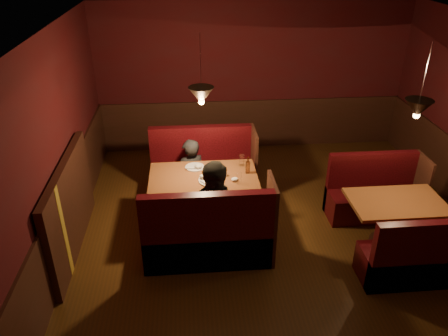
{
  "coord_description": "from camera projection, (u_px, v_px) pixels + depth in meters",
  "views": [
    {
      "loc": [
        -1.27,
        -4.7,
        3.92
      ],
      "look_at": [
        -0.79,
        0.8,
        0.95
      ],
      "focal_mm": 35.0,
      "sensor_mm": 36.0,
      "label": 1
    }
  ],
  "objects": [
    {
      "name": "room",
      "position": [
        269.0,
        187.0,
        5.6
      ],
      "size": [
        6.02,
        7.02,
        2.92
      ],
      "color": "#533516",
      "rests_on": "ground"
    },
    {
      "name": "second_table",
      "position": [
        395.0,
        212.0,
        6.01
      ],
      "size": [
        1.28,
        0.82,
        0.72
      ],
      "color": "brown",
      "rests_on": "ground"
    },
    {
      "name": "diner_a",
      "position": [
        190.0,
        161.0,
        6.94
      ],
      "size": [
        0.63,
        0.53,
        1.45
      ],
      "primitive_type": "imported",
      "rotation": [
        0.0,
        0.0,
        3.56
      ],
      "color": "black",
      "rests_on": "ground"
    },
    {
      "name": "diner_b",
      "position": [
        218.0,
        198.0,
        5.73
      ],
      "size": [
        0.92,
        0.76,
        1.71
      ],
      "primitive_type": "imported",
      "rotation": [
        0.0,
        0.0,
        0.14
      ],
      "color": "black",
      "rests_on": "ground"
    },
    {
      "name": "second_bench_near",
      "position": [
        420.0,
        261.0,
        5.44
      ],
      "size": [
        1.41,
        0.53,
        1.01
      ],
      "color": "black",
      "rests_on": "ground"
    },
    {
      "name": "main_table",
      "position": [
        205.0,
        187.0,
        6.39
      ],
      "size": [
        1.56,
        0.95,
        1.09
      ],
      "color": "brown",
      "rests_on": "ground"
    },
    {
      "name": "main_bench_near",
      "position": [
        210.0,
        239.0,
        5.74
      ],
      "size": [
        1.72,
        0.61,
        1.17
      ],
      "color": "black",
      "rests_on": "ground"
    },
    {
      "name": "second_bench_far",
      "position": [
        373.0,
        196.0,
        6.78
      ],
      "size": [
        1.41,
        0.53,
        1.01
      ],
      "color": "black",
      "rests_on": "ground"
    },
    {
      "name": "main_bench_far",
      "position": [
        204.0,
        174.0,
        7.3
      ],
      "size": [
        1.72,
        0.61,
        1.17
      ],
      "color": "black",
      "rests_on": "ground"
    }
  ]
}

